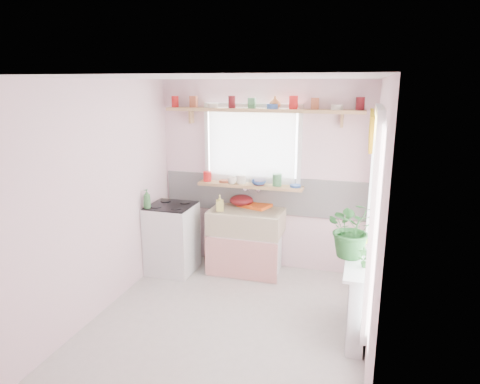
% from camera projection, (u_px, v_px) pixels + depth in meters
% --- Properties ---
extents(room, '(3.20, 3.20, 3.20)m').
position_uv_depth(room, '(306.00, 183.00, 4.78)').
color(room, silver).
rests_on(room, ground).
extents(sink_unit, '(0.95, 0.65, 1.11)m').
position_uv_depth(sink_unit, '(246.00, 241.00, 5.63)').
color(sink_unit, white).
rests_on(sink_unit, ground).
extents(cooker, '(0.58, 0.58, 0.93)m').
position_uv_depth(cooker, '(172.00, 238.00, 5.66)').
color(cooker, white).
rests_on(cooker, ground).
extents(radiator_ledge, '(0.22, 0.95, 0.78)m').
position_uv_depth(radiator_ledge, '(357.00, 297.00, 4.23)').
color(radiator_ledge, white).
rests_on(radiator_ledge, ground).
extents(windowsill, '(1.40, 0.22, 0.04)m').
position_uv_depth(windowsill, '(250.00, 186.00, 5.63)').
color(windowsill, tan).
rests_on(windowsill, room).
extents(pine_shelf, '(2.52, 0.24, 0.04)m').
position_uv_depth(pine_shelf, '(262.00, 110.00, 5.34)').
color(pine_shelf, tan).
rests_on(pine_shelf, room).
extents(shelf_crockery, '(2.47, 0.11, 0.12)m').
position_uv_depth(shelf_crockery, '(260.00, 104.00, 5.33)').
color(shelf_crockery, red).
rests_on(shelf_crockery, pine_shelf).
extents(sill_crockery, '(1.35, 0.11, 0.12)m').
position_uv_depth(sill_crockery, '(247.00, 180.00, 5.63)').
color(sill_crockery, red).
rests_on(sill_crockery, windowsill).
extents(dish_tray, '(0.47, 0.40, 0.04)m').
position_uv_depth(dish_tray, '(255.00, 205.00, 5.70)').
color(dish_tray, '#EA5714').
rests_on(dish_tray, sink_unit).
extents(colander, '(0.40, 0.40, 0.14)m').
position_uv_depth(colander, '(242.00, 200.00, 5.74)').
color(colander, maroon).
rests_on(colander, sink_unit).
extents(jade_plant, '(0.64, 0.60, 0.59)m').
position_uv_depth(jade_plant, '(353.00, 228.00, 4.19)').
color(jade_plant, '#245B26').
rests_on(jade_plant, radiator_ledge).
extents(fruit_bowl, '(0.38, 0.38, 0.07)m').
position_uv_depth(fruit_bowl, '(364.00, 246.00, 4.43)').
color(fruit_bowl, silver).
rests_on(fruit_bowl, radiator_ledge).
extents(herb_pot, '(0.11, 0.09, 0.19)m').
position_uv_depth(herb_pot, '(364.00, 258.00, 3.98)').
color(herb_pot, '#2B6428').
rests_on(herb_pot, radiator_ledge).
extents(soap_bottle_sink, '(0.12, 0.12, 0.21)m').
position_uv_depth(soap_bottle_sink, '(220.00, 203.00, 5.49)').
color(soap_bottle_sink, '#D0C75C').
rests_on(soap_bottle_sink, sink_unit).
extents(sill_cup, '(0.12, 0.12, 0.09)m').
position_uv_depth(sill_cup, '(232.00, 181.00, 5.62)').
color(sill_cup, white).
rests_on(sill_cup, windowsill).
extents(sill_bowl, '(0.25, 0.25, 0.06)m').
position_uv_depth(sill_bowl, '(259.00, 183.00, 5.58)').
color(sill_bowl, '#30559E').
rests_on(sill_bowl, windowsill).
extents(shelf_vase, '(0.17, 0.17, 0.15)m').
position_uv_depth(shelf_vase, '(275.00, 102.00, 5.33)').
color(shelf_vase, '#B56E37').
rests_on(shelf_vase, pine_shelf).
extents(cooker_bottle, '(0.11, 0.11, 0.25)m').
position_uv_depth(cooker_bottle, '(147.00, 199.00, 5.37)').
color(cooker_bottle, '#3C793E').
rests_on(cooker_bottle, cooker).
extents(fruit, '(0.20, 0.14, 0.10)m').
position_uv_depth(fruit, '(365.00, 240.00, 4.42)').
color(fruit, orange).
rests_on(fruit, fruit_bowl).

